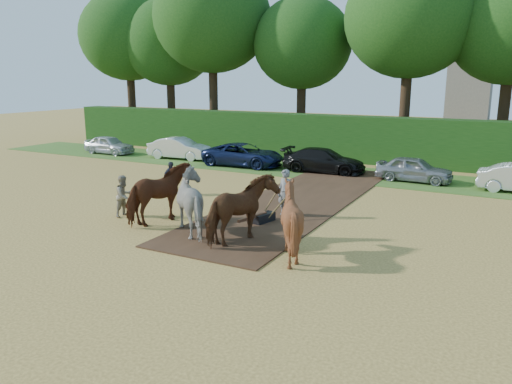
{
  "coord_description": "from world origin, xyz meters",
  "views": [
    {
      "loc": [
        10.05,
        -13.43,
        5.49
      ],
      "look_at": [
        1.8,
        2.19,
        1.4
      ],
      "focal_mm": 35.0,
      "sensor_mm": 36.0,
      "label": 1
    }
  ],
  "objects_px": {
    "spectator_far": "(171,178)",
    "plough_team": "(221,206)",
    "church": "(477,6)",
    "parked_cars": "(344,162)",
    "spectator_near": "(124,196)"
  },
  "relations": [
    {
      "from": "spectator_near",
      "to": "plough_team",
      "type": "distance_m",
      "value": 4.92
    },
    {
      "from": "parked_cars",
      "to": "plough_team",
      "type": "bearing_deg",
      "value": -90.72
    },
    {
      "from": "spectator_near",
      "to": "spectator_far",
      "type": "relative_size",
      "value": 1.07
    },
    {
      "from": "spectator_far",
      "to": "plough_team",
      "type": "distance_m",
      "value": 7.2
    },
    {
      "from": "spectator_far",
      "to": "plough_team",
      "type": "bearing_deg",
      "value": -112.46
    },
    {
      "from": "plough_team",
      "to": "church",
      "type": "distance_m",
      "value": 55.76
    },
    {
      "from": "spectator_near",
      "to": "plough_team",
      "type": "xyz_separation_m",
      "value": [
        4.89,
        -0.51,
        0.3
      ]
    },
    {
      "from": "spectator_far",
      "to": "spectator_near",
      "type": "bearing_deg",
      "value": -153.46
    },
    {
      "from": "spectator_far",
      "to": "plough_team",
      "type": "relative_size",
      "value": 0.2
    },
    {
      "from": "plough_team",
      "to": "parked_cars",
      "type": "relative_size",
      "value": 0.21
    },
    {
      "from": "plough_team",
      "to": "parked_cars",
      "type": "height_order",
      "value": "plough_team"
    },
    {
      "from": "spectator_far",
      "to": "church",
      "type": "distance_m",
      "value": 52.08
    },
    {
      "from": "spectator_near",
      "to": "spectator_far",
      "type": "bearing_deg",
      "value": 14.39
    },
    {
      "from": "church",
      "to": "plough_team",
      "type": "bearing_deg",
      "value": -92.96
    },
    {
      "from": "plough_team",
      "to": "church",
      "type": "height_order",
      "value": "church"
    }
  ]
}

